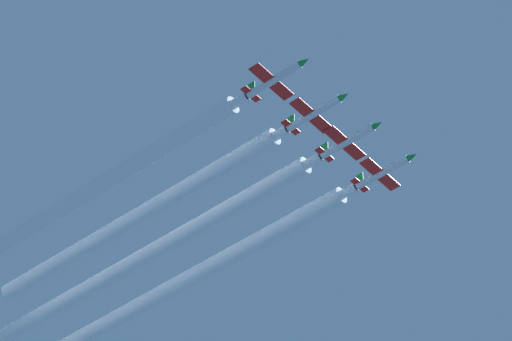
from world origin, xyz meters
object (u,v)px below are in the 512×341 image
Objects in this scene: jet_inner_left at (349,140)px; jet_inner_right at (276,79)px; jet_center at (316,113)px; jet_far_left at (384,172)px.

jet_inner_right is (18.34, -0.61, 0.28)m from jet_inner_left.
jet_center reaches higher than jet_inner_left.
jet_inner_left is 18.35m from jet_inner_right.
jet_far_left reaches higher than jet_inner_right.
jet_far_left is 10.03m from jet_inner_left.
jet_far_left reaches higher than jet_center.
jet_far_left is at bearing 179.49° from jet_center.
jet_inner_right is (28.36, -0.40, -0.06)m from jet_far_left.
jet_inner_right reaches higher than jet_inner_left.
jet_inner_left is (10.03, 0.21, -0.34)m from jet_far_left.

